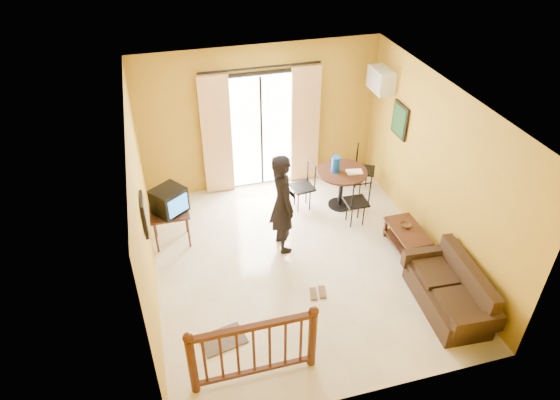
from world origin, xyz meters
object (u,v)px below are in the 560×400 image
object	(u,v)px
dining_table	(342,178)
sofa	(451,292)
television	(169,201)
coffee_table	(407,236)
standing_person	(283,203)

from	to	relation	value
dining_table	sofa	xyz separation A→B (m)	(0.62, -2.81, -0.32)
television	coffee_table	xyz separation A→B (m)	(3.72, -1.20, -0.59)
sofa	standing_person	bearing A→B (deg)	138.89
television	sofa	world-z (taller)	television
sofa	standing_person	xyz separation A→B (m)	(-1.97, 1.96, 0.60)
television	dining_table	bearing A→B (deg)	-30.96
television	standing_person	bearing A→B (deg)	-54.49
standing_person	dining_table	bearing A→B (deg)	-61.23
dining_table	television	bearing A→B (deg)	-175.21
dining_table	coffee_table	bearing A→B (deg)	-66.97
television	dining_table	world-z (taller)	television
dining_table	standing_person	size ratio (longest dim) A/B	0.52
television	coffee_table	world-z (taller)	television
television	dining_table	xyz separation A→B (m)	(3.10, 0.26, -0.25)
coffee_table	standing_person	size ratio (longest dim) A/B	0.50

